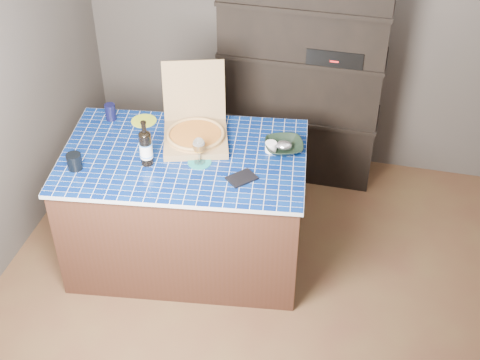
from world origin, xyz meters
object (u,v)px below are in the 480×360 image
(kitchen_island, at_px, (187,206))
(wine_glass, at_px, (199,146))
(mead_bottle, at_px, (146,147))
(pizza_box, at_px, (195,132))
(bowl, at_px, (284,146))
(dvd_case, at_px, (242,178))

(kitchen_island, xyz_separation_m, wine_glass, (0.12, -0.06, 0.55))
(mead_bottle, height_order, wine_glass, mead_bottle)
(mead_bottle, relative_size, wine_glass, 1.72)
(pizza_box, height_order, wine_glass, pizza_box)
(kitchen_island, height_order, mead_bottle, mead_bottle)
(kitchen_island, distance_m, pizza_box, 0.52)
(pizza_box, bearing_deg, bowl, -15.23)
(dvd_case, bearing_deg, bowl, 104.12)
(pizza_box, bearing_deg, mead_bottle, -141.98)
(kitchen_island, distance_m, mead_bottle, 0.59)
(mead_bottle, bearing_deg, kitchen_island, 36.29)
(wine_glass, height_order, bowl, wine_glass)
(wine_glass, bearing_deg, pizza_box, 111.82)
(wine_glass, bearing_deg, bowl, 27.78)
(mead_bottle, xyz_separation_m, wine_glass, (0.31, 0.08, 0.01))
(kitchen_island, bearing_deg, pizza_box, 72.84)
(wine_glass, bearing_deg, dvd_case, -18.74)
(kitchen_island, relative_size, mead_bottle, 5.39)
(wine_glass, distance_m, dvd_case, 0.33)
(pizza_box, relative_size, dvd_case, 3.54)
(kitchen_island, height_order, wine_glass, wine_glass)
(bowl, bearing_deg, kitchen_island, -162.04)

